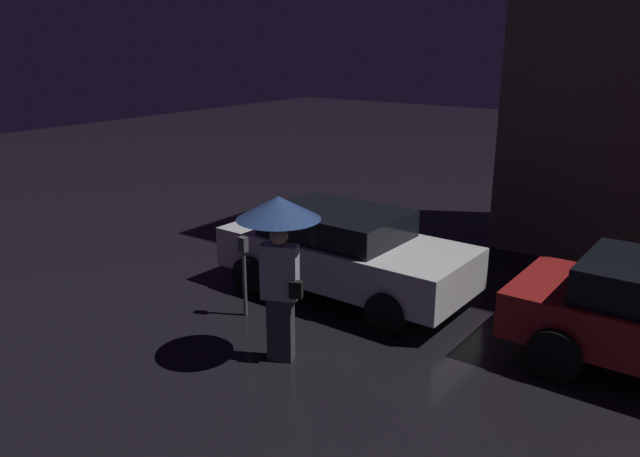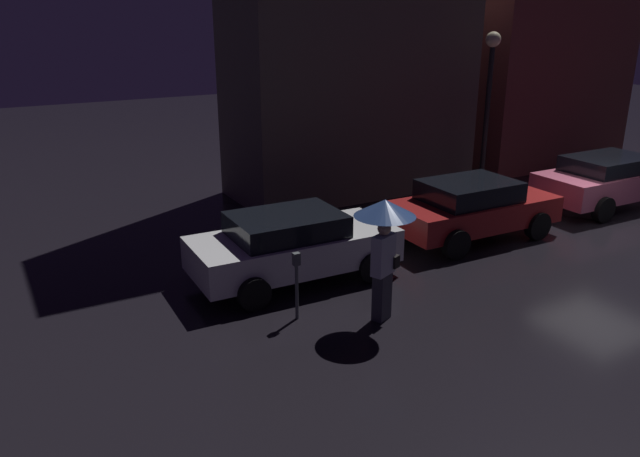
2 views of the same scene
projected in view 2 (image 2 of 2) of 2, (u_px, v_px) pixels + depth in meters
ground_plane at (607, 233)px, 15.09m from camera, size 60.00×60.00×0.00m
building_facade_left at (352, 6)px, 17.17m from camera, size 7.01×3.00×10.43m
building_facade_right at (540, 62)px, 21.32m from camera, size 6.07×3.00×6.86m
parked_car_white at (292, 245)px, 12.30m from camera, size 4.12×1.96×1.38m
parked_car_red at (472, 207)px, 14.60m from camera, size 4.05×1.98×1.40m
parked_car_pink at (609, 179)px, 16.98m from camera, size 4.31×1.98×1.41m
pedestrian_with_umbrella at (384, 228)px, 10.36m from camera, size 1.04×1.04×2.18m
parking_meter at (297, 278)px, 10.67m from camera, size 0.12×0.10×1.23m
street_lamp_near at (489, 87)px, 16.99m from camera, size 0.41×0.41×4.58m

